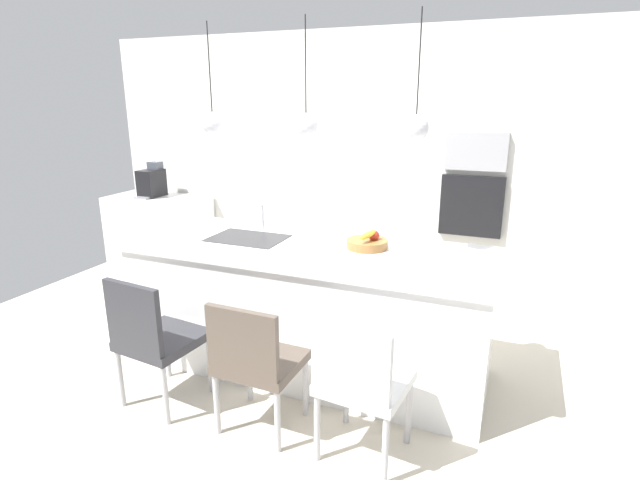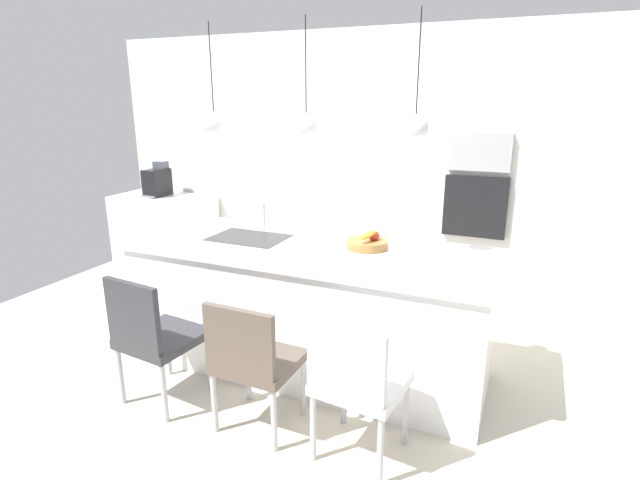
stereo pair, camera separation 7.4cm
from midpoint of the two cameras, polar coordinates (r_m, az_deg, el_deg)
floor at (r=3.90m, az=-1.97°, el=-14.24°), size 6.60×6.60×0.00m
back_wall at (r=4.96m, az=5.76°, el=8.28°), size 6.00×0.10×2.60m
kitchen_island at (r=3.68m, az=-2.04°, el=-7.75°), size 2.65×0.94×0.96m
sink_basin at (r=3.73m, az=-8.90°, el=0.14°), size 0.56×0.40×0.02m
faucet at (r=3.87m, az=-7.39°, el=3.05°), size 0.02×0.17×0.22m
fruit_bowl at (r=3.45m, az=4.90°, el=-0.31°), size 0.29×0.29×0.14m
side_counter at (r=5.96m, az=-18.28°, el=0.52°), size 1.10×0.60×0.90m
coffee_machine at (r=5.87m, az=-19.20°, el=6.32°), size 0.20×0.35×0.38m
microwave at (r=4.69m, az=17.13°, el=9.77°), size 0.54×0.08×0.34m
oven at (r=4.76m, az=16.64°, el=3.79°), size 0.56×0.08×0.56m
chair_near at (r=3.41m, az=-19.20°, el=-10.40°), size 0.51×0.52×0.90m
chair_middle at (r=3.03m, az=-8.20°, el=-13.47°), size 0.48×0.45×0.85m
chair_far at (r=2.79m, az=3.92°, el=-15.84°), size 0.51×0.49×0.87m
pendant_light_left at (r=3.73m, az=-12.85°, el=13.06°), size 0.16×0.16×0.76m
pendant_light_center at (r=3.37m, az=-2.27°, el=13.15°), size 0.16×0.16×0.76m
pendant_light_right at (r=3.14m, az=10.33°, el=12.69°), size 0.16×0.16×0.76m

